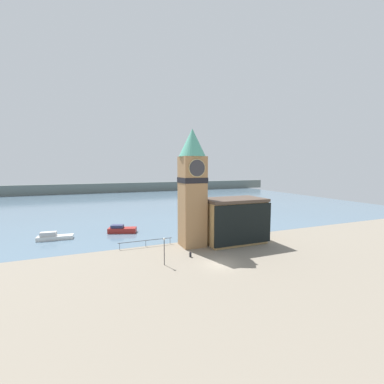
{
  "coord_description": "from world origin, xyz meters",
  "views": [
    {
      "loc": [
        -16.43,
        -30.52,
        13.42
      ],
      "look_at": [
        -1.25,
        7.07,
        9.51
      ],
      "focal_mm": 24.0,
      "sensor_mm": 36.0,
      "label": 1
    }
  ],
  "objects_px": {
    "clock_tower": "(192,185)",
    "boat_near": "(122,230)",
    "lamp_post": "(164,246)",
    "boat_far": "(54,237)",
    "mooring_bollard_near": "(190,254)",
    "pier_building": "(234,220)"
  },
  "relations": [
    {
      "from": "boat_near",
      "to": "lamp_post",
      "type": "xyz_separation_m",
      "value": [
        3.36,
        -20.34,
        2.06
      ]
    },
    {
      "from": "pier_building",
      "to": "boat_near",
      "type": "bearing_deg",
      "value": 141.01
    },
    {
      "from": "clock_tower",
      "to": "boat_far",
      "type": "height_order",
      "value": "clock_tower"
    },
    {
      "from": "pier_building",
      "to": "boat_far",
      "type": "relative_size",
      "value": 1.74
    },
    {
      "from": "pier_building",
      "to": "boat_near",
      "type": "distance_m",
      "value": 23.26
    },
    {
      "from": "clock_tower",
      "to": "pier_building",
      "type": "relative_size",
      "value": 1.82
    },
    {
      "from": "clock_tower",
      "to": "lamp_post",
      "type": "distance_m",
      "value": 12.44
    },
    {
      "from": "clock_tower",
      "to": "boat_near",
      "type": "distance_m",
      "value": 19.66
    },
    {
      "from": "mooring_bollard_near",
      "to": "boat_near",
      "type": "bearing_deg",
      "value": 112.71
    },
    {
      "from": "mooring_bollard_near",
      "to": "boat_far",
      "type": "bearing_deg",
      "value": 138.07
    },
    {
      "from": "clock_tower",
      "to": "mooring_bollard_near",
      "type": "bearing_deg",
      "value": -114.98
    },
    {
      "from": "boat_far",
      "to": "mooring_bollard_near",
      "type": "height_order",
      "value": "boat_far"
    },
    {
      "from": "pier_building",
      "to": "lamp_post",
      "type": "bearing_deg",
      "value": -158.05
    },
    {
      "from": "boat_far",
      "to": "lamp_post",
      "type": "distance_m",
      "value": 25.32
    },
    {
      "from": "pier_building",
      "to": "mooring_bollard_near",
      "type": "bearing_deg",
      "value": -156.95
    },
    {
      "from": "mooring_bollard_near",
      "to": "lamp_post",
      "type": "bearing_deg",
      "value": -160.58
    },
    {
      "from": "clock_tower",
      "to": "boat_near",
      "type": "bearing_deg",
      "value": 127.14
    },
    {
      "from": "clock_tower",
      "to": "boat_far",
      "type": "distance_m",
      "value": 27.91
    },
    {
      "from": "clock_tower",
      "to": "pier_building",
      "type": "bearing_deg",
      "value": -6.91
    },
    {
      "from": "boat_near",
      "to": "lamp_post",
      "type": "relative_size",
      "value": 1.55
    },
    {
      "from": "boat_near",
      "to": "mooring_bollard_near",
      "type": "height_order",
      "value": "boat_near"
    },
    {
      "from": "mooring_bollard_near",
      "to": "lamp_post",
      "type": "relative_size",
      "value": 0.21
    }
  ]
}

